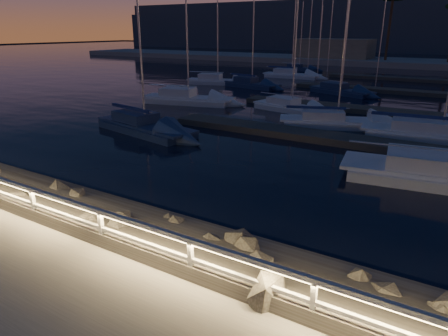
{
  "coord_description": "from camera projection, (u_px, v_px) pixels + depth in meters",
  "views": [
    {
      "loc": [
        5.93,
        -6.56,
        5.62
      ],
      "look_at": [
        -0.52,
        4.0,
        1.31
      ],
      "focal_mm": 32.0,
      "sensor_mm": 36.0,
      "label": 1
    }
  ],
  "objects": [
    {
      "name": "sailboat_j",
      "position": [
        340.0,
        90.0,
        40.53
      ],
      "size": [
        7.09,
        4.25,
        11.71
      ],
      "rotation": [
        0.0,
        0.0,
        -0.36
      ],
      "color": "navy",
      "rests_on": "ground"
    },
    {
      "name": "sailboat_m",
      "position": [
        298.0,
        68.0,
        63.23
      ],
      "size": [
        6.12,
        2.22,
        10.29
      ],
      "rotation": [
        0.0,
        0.0,
        0.07
      ],
      "color": "navy",
      "rests_on": "ground"
    },
    {
      "name": "guard_rail",
      "position": [
        155.0,
        237.0,
        9.83
      ],
      "size": [
        44.11,
        0.12,
        1.06
      ],
      "color": "silver",
      "rests_on": "ground"
    },
    {
      "name": "sailboat_h",
      "position": [
        437.0,
        133.0,
        23.51
      ],
      "size": [
        9.12,
        3.61,
        15.02
      ],
      "rotation": [
        0.0,
        0.0,
        0.11
      ],
      "color": "silver",
      "rests_on": "ground"
    },
    {
      "name": "far_shore",
      "position": [
        435.0,
        62.0,
        69.7
      ],
      "size": [
        160.0,
        14.0,
        5.2
      ],
      "color": "#A19B92",
      "rests_on": "ground"
    },
    {
      "name": "sailboat_c",
      "position": [
        334.0,
        121.0,
        26.89
      ],
      "size": [
        7.83,
        4.81,
        12.9
      ],
      "rotation": [
        0.0,
        0.0,
        0.38
      ],
      "color": "silver",
      "rests_on": "ground"
    },
    {
      "name": "sailboat_e",
      "position": [
        216.0,
        80.0,
        47.78
      ],
      "size": [
        7.6,
        4.11,
        12.55
      ],
      "rotation": [
        0.0,
        0.0,
        0.29
      ],
      "color": "silver",
      "rests_on": "ground"
    },
    {
      "name": "sailboat_a",
      "position": [
        186.0,
        98.0,
        35.29
      ],
      "size": [
        8.34,
        4.12,
        13.76
      ],
      "rotation": [
        0.0,
        0.0,
        0.23
      ],
      "color": "silver",
      "rests_on": "ground"
    },
    {
      "name": "riprap",
      "position": [
        148.0,
        233.0,
        12.01
      ],
      "size": [
        34.8,
        2.95,
        1.31
      ],
      "color": "#69645A",
      "rests_on": "ground"
    },
    {
      "name": "sailboat_b",
      "position": [
        143.0,
        125.0,
        25.46
      ],
      "size": [
        8.07,
        3.77,
        13.27
      ],
      "rotation": [
        0.0,
        0.0,
        -0.2
      ],
      "color": "navy",
      "rests_on": "ground"
    },
    {
      "name": "sailboat_f",
      "position": [
        290.0,
        106.0,
        31.98
      ],
      "size": [
        6.92,
        3.4,
        11.36
      ],
      "rotation": [
        0.0,
        0.0,
        -0.23
      ],
      "color": "silver",
      "rests_on": "ground"
    },
    {
      "name": "distant_hills",
      "position": [
        378.0,
        32.0,
        127.14
      ],
      "size": [
        230.0,
        37.5,
        18.0
      ],
      "color": "#313C4C",
      "rests_on": "ground"
    },
    {
      "name": "ground",
      "position": [
        159.0,
        265.0,
        10.05
      ],
      "size": [
        400.0,
        400.0,
        0.0
      ],
      "primitive_type": "plane",
      "color": "#A19B92",
      "rests_on": "ground"
    },
    {
      "name": "sailboat_n",
      "position": [
        290.0,
        75.0,
        54.08
      ],
      "size": [
        7.81,
        2.59,
        13.16
      ],
      "rotation": [
        0.0,
        0.0,
        0.03
      ],
      "color": "silver",
      "rests_on": "ground"
    },
    {
      "name": "floating_docks",
      "position": [
        392.0,
        99.0,
        36.38
      ],
      "size": [
        22.0,
        36.0,
        0.4
      ],
      "color": "#4F4941",
      "rests_on": "ground"
    },
    {
      "name": "harbor_water",
      "position": [
        388.0,
        108.0,
        35.53
      ],
      "size": [
        400.0,
        440.0,
        0.6
      ],
      "color": "black",
      "rests_on": "ground"
    },
    {
      "name": "palm_left",
      "position": [
        393.0,
        2.0,
        68.69
      ],
      "size": [
        3.0,
        3.0,
        11.2
      ],
      "color": "brown",
      "rests_on": "ground"
    },
    {
      "name": "sailboat_i",
      "position": [
        251.0,
        84.0,
        45.01
      ],
      "size": [
        7.11,
        3.36,
        11.74
      ],
      "rotation": [
        0.0,
        0.0,
        -0.2
      ],
      "color": "navy",
      "rests_on": "ground"
    }
  ]
}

